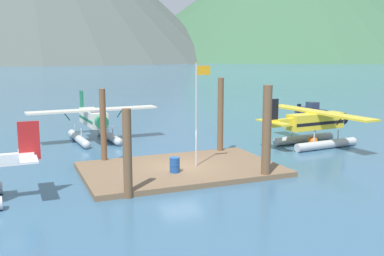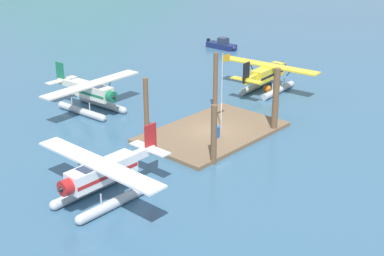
# 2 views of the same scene
# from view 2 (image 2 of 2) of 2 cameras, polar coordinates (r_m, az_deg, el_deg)

# --- Properties ---
(ground_plane) EXTENTS (1200.00, 1200.00, 0.00)m
(ground_plane) POSITION_cam_2_polar(r_m,az_deg,el_deg) (43.19, 2.19, -0.64)
(ground_plane) COLOR #38607F
(dock_platform) EXTENTS (11.68, 7.40, 0.30)m
(dock_platform) POSITION_cam_2_polar(r_m,az_deg,el_deg) (43.13, 2.19, -0.46)
(dock_platform) COLOR brown
(dock_platform) RESTS_ON ground
(piling_near_left) EXTENTS (0.44, 0.44, 4.45)m
(piling_near_left) POSITION_cam_2_polar(r_m,az_deg,el_deg) (37.23, 2.36, -0.75)
(piling_near_left) COLOR brown
(piling_near_left) RESTS_ON ground
(piling_near_right) EXTENTS (0.51, 0.51, 5.35)m
(piling_near_right) POSITION_cam_2_polar(r_m,az_deg,el_deg) (43.30, 8.97, 2.95)
(piling_near_right) COLOR brown
(piling_near_right) RESTS_ON ground
(piling_far_left) EXTENTS (0.39, 0.39, 4.88)m
(piling_far_left) POSITION_cam_2_polar(r_m,az_deg,el_deg) (41.93, -4.94, 2.16)
(piling_far_left) COLOR brown
(piling_far_left) RESTS_ON ground
(piling_far_right) EXTENTS (0.41, 0.41, 5.43)m
(piling_far_right) POSITION_cam_2_polar(r_m,az_deg,el_deg) (47.31, 2.53, 4.89)
(piling_far_right) COLOR brown
(piling_far_right) RESTS_ON ground
(flagpole) EXTENTS (0.95, 0.10, 6.24)m
(flagpole) POSITION_cam_2_polar(r_m,az_deg,el_deg) (42.48, 3.34, 4.92)
(flagpole) COLOR silver
(flagpole) RESTS_ON dock_platform
(fuel_drum) EXTENTS (0.62, 0.62, 0.88)m
(fuel_drum) POSITION_cam_2_polar(r_m,az_deg,el_deg) (41.72, 2.63, -0.39)
(fuel_drum) COLOR #1E4C99
(fuel_drum) RESTS_ON dock_platform
(mooring_buoy) EXTENTS (0.79, 0.79, 0.79)m
(mooring_buoy) POSITION_cam_2_polar(r_m,az_deg,el_deg) (53.76, 8.07, 4.20)
(mooring_buoy) COLOR orange
(mooring_buoy) RESTS_ON ground
(seaplane_yellow_stbd_fwd) EXTENTS (7.97, 10.48, 3.84)m
(seaplane_yellow_stbd_fwd) POSITION_cam_2_polar(r_m,az_deg,el_deg) (53.86, 8.15, 5.55)
(seaplane_yellow_stbd_fwd) COLOR #B7BABF
(seaplane_yellow_stbd_fwd) RESTS_ON ground
(seaplane_cream_bow_left) EXTENTS (10.47, 7.97, 3.84)m
(seaplane_cream_bow_left) POSITION_cam_2_polar(r_m,az_deg,el_deg) (48.58, -10.78, 3.56)
(seaplane_cream_bow_left) COLOR #B7BABF
(seaplane_cream_bow_left) RESTS_ON ground
(seaplane_white_port_aft) EXTENTS (7.98, 10.41, 3.84)m
(seaplane_white_port_aft) POSITION_cam_2_polar(r_m,az_deg,el_deg) (33.22, -9.62, -5.23)
(seaplane_white_port_aft) COLOR #B7BABF
(seaplane_white_port_aft) RESTS_ON ground
(boat_navy_open_east) EXTENTS (1.50, 4.89, 1.50)m
(boat_navy_open_east) POSITION_cam_2_polar(r_m,az_deg,el_deg) (71.44, 3.26, 8.89)
(boat_navy_open_east) COLOR navy
(boat_navy_open_east) RESTS_ON ground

